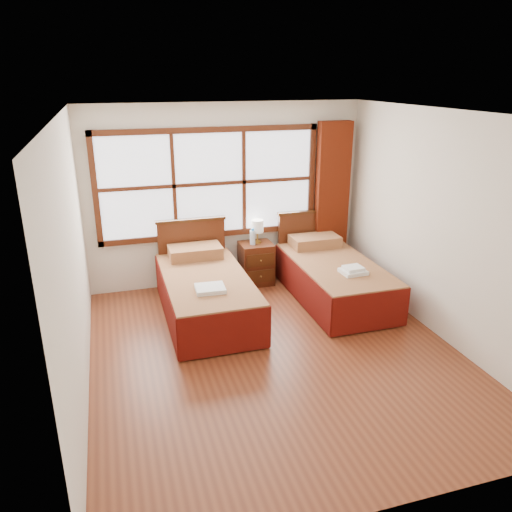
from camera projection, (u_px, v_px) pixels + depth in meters
name	position (u px, v px, depth m)	size (l,w,h in m)	color
floor	(276.00, 353.00, 5.60)	(4.50, 4.50, 0.00)	brown
ceiling	(279.00, 113.00, 4.70)	(4.50, 4.50, 0.00)	white
wall_back	(226.00, 196.00, 7.17)	(4.00, 4.00, 0.00)	silver
wall_left	(73.00, 263.00, 4.61)	(4.50, 4.50, 0.00)	silver
wall_right	(443.00, 228.00, 5.69)	(4.50, 4.50, 0.00)	silver
window	(209.00, 184.00, 7.00)	(3.16, 0.06, 1.56)	white
curtain	(332.00, 199.00, 7.53)	(0.50, 0.16, 2.30)	#5C1A09
bed_left	(205.00, 292.00, 6.42)	(1.06, 2.08, 1.03)	#41210D
bed_right	(333.00, 277.00, 6.90)	(1.04, 2.06, 1.01)	#41210D
nightstand	(256.00, 263.00, 7.38)	(0.47, 0.46, 0.62)	#4C2110
towels_left	(210.00, 289.00, 5.86)	(0.36, 0.32, 0.05)	white
towels_right	(353.00, 270.00, 6.39)	(0.32, 0.29, 0.09)	white
lamp	(257.00, 227.00, 7.23)	(0.18, 0.18, 0.34)	gold
bottle_near	(253.00, 237.00, 7.19)	(0.06, 0.06, 0.24)	#C1DFF9
bottle_far	(252.00, 237.00, 7.20)	(0.06, 0.06, 0.23)	#C1DFF9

